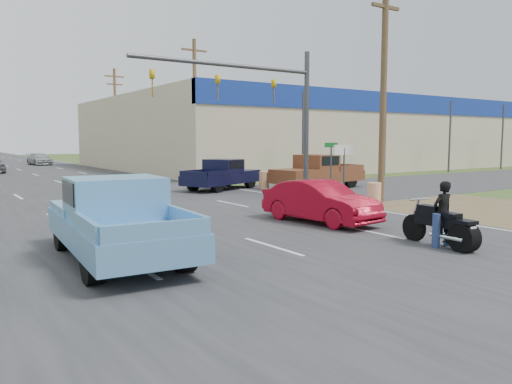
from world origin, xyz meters
TOP-DOWN VIEW (x-y plane):
  - main_road at (0.00, 40.00)m, footprint 15.00×180.00m
  - cross_road at (0.00, 18.00)m, footprint 120.00×10.00m
  - dirt_verge at (11.00, 10.00)m, footprint 8.00×18.00m
  - big_box_store at (32.00, 39.93)m, footprint 50.00×28.10m
  - utility_pole_1 at (9.50, 13.00)m, footprint 2.00×0.28m
  - utility_pole_2 at (9.50, 31.00)m, footprint 2.00×0.28m
  - utility_pole_3 at (9.50, 49.00)m, footprint 2.00×0.28m
  - tree_3 at (55.00, 70.00)m, footprint 8.40×8.40m
  - tree_5 at (30.00, 95.00)m, footprint 7.98×7.98m
  - barrel_0 at (8.00, 12.00)m, footprint 0.56×0.56m
  - barrel_1 at (8.40, 20.50)m, footprint 0.56×0.56m
  - lane_sign at (8.20, 14.00)m, footprint 1.20×0.08m
  - street_name_sign at (8.80, 15.50)m, footprint 0.80×0.08m
  - signal_mast at (5.82, 17.00)m, footprint 9.12×0.40m
  - red_convertible at (3.50, 10.20)m, footprint 1.92×4.36m
  - motorcycle at (3.59, 5.53)m, footprint 0.73×2.36m
  - rider at (3.60, 5.60)m, footprint 0.62×0.43m
  - blue_pickup at (-3.72, 9.01)m, footprint 2.58×5.85m
  - navy_pickup at (6.51, 21.71)m, footprint 5.42×3.78m
  - brown_pickup at (11.01, 19.15)m, footprint 6.01×2.93m
  - distant_car_silver at (3.31, 56.21)m, footprint 2.21×4.55m

SIDE VIEW (x-z plane):
  - dirt_verge at x=11.00m, z-range 0.00..0.01m
  - cross_road at x=0.00m, z-range 0.00..0.02m
  - main_road at x=0.00m, z-range 0.00..0.02m
  - barrel_0 at x=8.00m, z-range 0.00..1.00m
  - barrel_1 at x=8.40m, z-range 0.00..1.00m
  - motorcycle at x=3.59m, z-range -0.07..1.13m
  - distant_car_silver at x=3.31m, z-range 0.00..1.28m
  - red_convertible at x=3.50m, z-range 0.00..1.39m
  - rider at x=3.60m, z-range 0.00..1.61m
  - navy_pickup at x=6.51m, z-range 0.01..1.69m
  - blue_pickup at x=-3.72m, z-range 0.01..1.91m
  - brown_pickup at x=11.01m, z-range 0.01..1.92m
  - street_name_sign at x=8.80m, z-range 0.30..2.91m
  - lane_sign at x=8.20m, z-range 0.64..3.16m
  - big_box_store at x=32.00m, z-range 0.01..6.61m
  - signal_mast at x=5.82m, z-range 1.30..8.30m
  - utility_pole_1 at x=9.50m, z-range 0.32..10.32m
  - utility_pole_2 at x=9.50m, z-range 0.32..10.32m
  - utility_pole_3 at x=9.50m, z-range 0.32..10.32m
  - tree_5 at x=30.00m, z-range 0.94..10.82m
  - tree_3 at x=55.00m, z-range 0.99..11.39m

